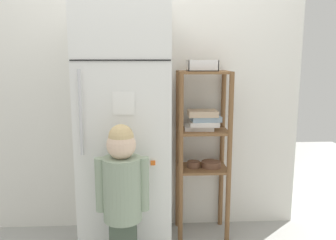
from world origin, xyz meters
name	(u,v)px	position (x,y,z in m)	size (l,w,h in m)	color
kitchen_wall_back	(146,91)	(0.00, 0.33, 1.11)	(2.43, 0.03, 2.22)	silver
refrigerator	(126,130)	(-0.14, 0.02, 0.86)	(0.62, 0.59, 1.72)	white
child_standing	(122,188)	(-0.14, -0.41, 0.60)	(0.32, 0.24, 0.99)	#485646
pantry_shelf_unit	(203,137)	(0.43, 0.15, 0.77)	(0.39, 0.29, 1.27)	brown
fruit_bin	(201,66)	(0.40, 0.15, 1.30)	(0.22, 0.16, 0.08)	white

